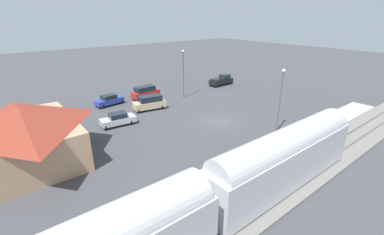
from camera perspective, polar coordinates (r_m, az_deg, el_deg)
ground_plane at (r=36.28m, az=5.56°, el=-0.81°), size 200.00×200.00×0.00m
railway_track at (r=28.95m, az=25.29°, el=-8.83°), size 4.80×70.00×0.30m
platform at (r=30.53m, az=18.70°, el=-6.10°), size 3.20×46.00×0.30m
passenger_train at (r=17.35m, az=3.31°, el=-17.25°), size 2.93×33.59×4.98m
station_building at (r=30.03m, az=-32.71°, el=-3.16°), size 12.31×9.56×5.65m
pedestrian_on_platform at (r=30.36m, az=20.21°, el=-4.09°), size 0.36×0.36×1.71m
pedestrian_waiting_far at (r=28.49m, az=18.57°, el=-5.58°), size 0.36×0.36×1.71m
sedan_blue at (r=44.43m, az=-17.70°, el=3.67°), size 2.43×4.71×1.74m
suv_red at (r=46.52m, az=-10.17°, el=5.49°), size 2.31×5.03×2.22m
suv_tan at (r=40.77m, az=-9.25°, el=3.27°), size 2.71×5.15×2.22m
sedan_silver at (r=35.83m, az=-15.90°, el=-0.35°), size 2.25×4.65×1.74m
pickup_black at (r=55.36m, az=6.49°, el=8.11°), size 2.17×5.47×2.14m
light_pole_near_platform at (r=32.81m, az=18.88°, el=4.94°), size 0.44×0.44×7.98m
light_pole_lot_center at (r=45.21m, az=-1.92°, el=10.63°), size 0.44×0.44×8.35m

